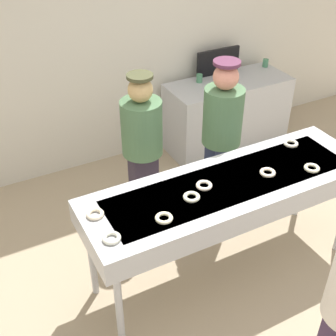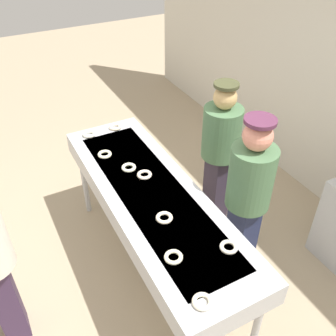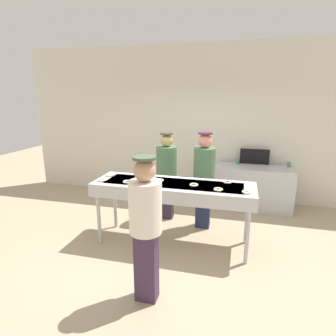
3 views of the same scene
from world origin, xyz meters
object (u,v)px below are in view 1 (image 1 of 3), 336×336
(worker_assistant, at_px, (142,144))
(paper_cup_1, at_px, (199,78))
(sugar_donut_8, at_px, (95,214))
(paper_cup_0, at_px, (265,63))
(prep_counter, at_px, (227,114))
(sugar_donut_3, at_px, (268,173))
(sugar_donut_7, at_px, (112,238))
(sugar_donut_1, at_px, (164,218))
(sugar_donut_2, at_px, (291,144))
(fryer_conveyor, at_px, (229,192))
(sugar_donut_4, at_px, (204,185))
(sugar_donut_5, at_px, (312,168))
(menu_display, at_px, (218,62))
(sugar_donut_6, at_px, (192,197))
(worker_baker, at_px, (222,133))

(worker_assistant, xyz_separation_m, paper_cup_1, (1.24, 1.06, -0.02))
(sugar_donut_8, relative_size, paper_cup_0, 1.30)
(sugar_donut_8, xyz_separation_m, prep_counter, (2.32, 1.70, -0.57))
(sugar_donut_3, distance_m, sugar_donut_7, 1.40)
(sugar_donut_1, bearing_deg, worker_assistant, 72.80)
(sugar_donut_7, bearing_deg, sugar_donut_2, 11.51)
(fryer_conveyor, xyz_separation_m, sugar_donut_4, (-0.22, 0.04, 0.11))
(sugar_donut_5, xyz_separation_m, worker_assistant, (-1.02, 1.08, -0.07))
(sugar_donut_1, height_order, menu_display, menu_display)
(sugar_donut_3, bearing_deg, sugar_donut_7, -175.15)
(sugar_donut_4, relative_size, prep_counter, 0.08)
(prep_counter, bearing_deg, sugar_donut_5, -105.54)
(sugar_donut_6, relative_size, worker_baker, 0.08)
(sugar_donut_7, height_order, paper_cup_0, sugar_donut_7)
(sugar_donut_2, bearing_deg, worker_assistant, 147.97)
(sugar_donut_6, height_order, worker_baker, worker_baker)
(sugar_donut_5, height_order, worker_baker, worker_baker)
(fryer_conveyor, relative_size, sugar_donut_5, 18.78)
(sugar_donut_6, distance_m, paper_cup_0, 3.04)
(sugar_donut_1, distance_m, sugar_donut_5, 1.35)
(sugar_donut_2, distance_m, prep_counter, 1.76)
(prep_counter, height_order, menu_display, menu_display)
(sugar_donut_3, height_order, sugar_donut_5, same)
(sugar_donut_3, distance_m, worker_assistant, 1.17)
(sugar_donut_3, distance_m, sugar_donut_8, 1.41)
(sugar_donut_3, xyz_separation_m, paper_cup_1, (0.58, 2.02, -0.09))
(fryer_conveyor, distance_m, worker_assistant, 0.97)
(sugar_donut_2, relative_size, worker_assistant, 0.08)
(sugar_donut_7, height_order, worker_assistant, worker_assistant)
(prep_counter, xyz_separation_m, paper_cup_1, (-0.33, 0.15, 0.48))
(sugar_donut_4, relative_size, menu_display, 0.22)
(sugar_donut_3, bearing_deg, sugar_donut_1, -174.08)
(sugar_donut_5, bearing_deg, paper_cup_1, 84.04)
(paper_cup_0, bearing_deg, sugar_donut_8, -147.84)
(sugar_donut_5, distance_m, prep_counter, 2.14)
(worker_assistant, bearing_deg, menu_display, -137.28)
(sugar_donut_5, height_order, worker_assistant, worker_assistant)
(fryer_conveyor, xyz_separation_m, menu_display, (1.23, 2.08, 0.14))
(sugar_donut_6, xyz_separation_m, paper_cup_1, (1.28, 2.01, -0.09))
(fryer_conveyor, bearing_deg, worker_baker, 61.62)
(sugar_donut_8, relative_size, worker_assistant, 0.08)
(worker_assistant, xyz_separation_m, paper_cup_0, (2.24, 1.08, -0.02))
(sugar_donut_1, relative_size, paper_cup_1, 1.30)
(sugar_donut_2, xyz_separation_m, sugar_donut_5, (-0.10, -0.38, 0.00))
(sugar_donut_6, bearing_deg, worker_assistant, 87.74)
(sugar_donut_5, height_order, sugar_donut_6, same)
(sugar_donut_5, distance_m, paper_cup_0, 2.47)
(sugar_donut_6, distance_m, worker_baker, 1.05)
(sugar_donut_2, distance_m, sugar_donut_3, 0.53)
(sugar_donut_8, bearing_deg, sugar_donut_1, -32.90)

